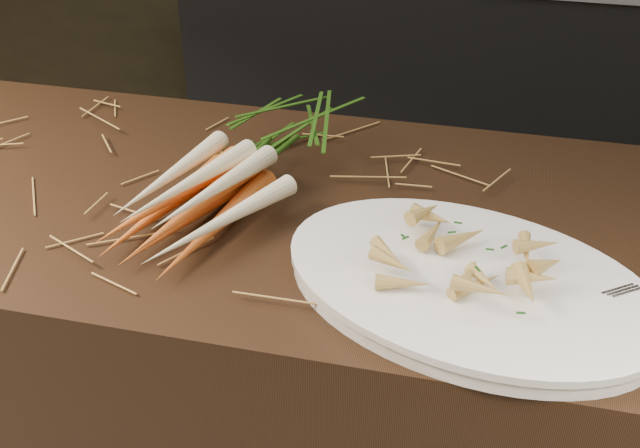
% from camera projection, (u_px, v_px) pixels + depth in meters
% --- Properties ---
extents(main_counter, '(2.40, 0.70, 0.90)m').
position_uv_depth(main_counter, '(169.00, 384.00, 1.58)').
color(main_counter, black).
rests_on(main_counter, ground).
extents(back_counter, '(1.82, 0.62, 0.84)m').
position_uv_depth(back_counter, '(434.00, 67.00, 3.08)').
color(back_counter, black).
rests_on(back_counter, ground).
extents(straw_bedding, '(1.40, 0.60, 0.02)m').
position_uv_depth(straw_bedding, '(141.00, 181.00, 1.33)').
color(straw_bedding, '#A57837').
rests_on(straw_bedding, main_counter).
extents(root_veg_bunch, '(0.32, 0.59, 0.10)m').
position_uv_depth(root_veg_bunch, '(249.00, 159.00, 1.31)').
color(root_veg_bunch, orange).
rests_on(root_veg_bunch, main_counter).
extents(serving_platter, '(0.59, 0.49, 0.03)m').
position_uv_depth(serving_platter, '(467.00, 287.00, 1.07)').
color(serving_platter, white).
rests_on(serving_platter, main_counter).
extents(roasted_veg_heap, '(0.30, 0.25, 0.06)m').
position_uv_depth(roasted_veg_heap, '(470.00, 262.00, 1.05)').
color(roasted_veg_heap, '#AC7D39').
rests_on(roasted_veg_heap, serving_platter).
extents(serving_fork, '(0.17, 0.13, 0.00)m').
position_uv_depth(serving_fork, '(601.00, 334.00, 0.97)').
color(serving_fork, silver).
rests_on(serving_fork, serving_platter).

